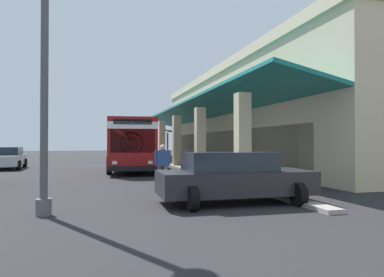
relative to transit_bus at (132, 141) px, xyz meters
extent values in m
plane|color=#262628|center=(-4.61, 6.87, -1.85)|extent=(120.00, 120.00, 0.00)
cube|color=#9E998E|center=(-1.64, 3.23, -1.79)|extent=(35.58, 0.50, 0.12)
cube|color=#C6B793|center=(-1.64, 12.93, 1.58)|extent=(29.65, 13.20, 6.86)
cube|color=beige|center=(-1.64, 12.93, 5.31)|extent=(29.95, 13.50, 0.60)
cube|color=#C6B793|center=(-13.50, 3.40, 0.03)|extent=(0.55, 0.55, 3.77)
cube|color=#C6B793|center=(-7.57, 3.40, 0.03)|extent=(0.55, 0.55, 3.77)
cube|color=#C6B793|center=(-1.64, 3.40, 0.03)|extent=(0.55, 0.55, 3.77)
cube|color=#C6B793|center=(4.29, 3.40, 0.03)|extent=(0.55, 0.55, 3.77)
cube|color=#C6B793|center=(10.22, 3.40, 0.03)|extent=(0.55, 0.55, 3.77)
cube|color=#146B66|center=(-1.64, 4.73, 2.27)|extent=(29.65, 3.16, 0.82)
cube|color=#19232D|center=(-1.64, 6.37, -0.45)|extent=(24.91, 0.08, 2.40)
cube|color=maroon|center=(0.05, -0.01, -0.13)|extent=(11.20, 3.62, 2.75)
cube|color=white|center=(0.05, -0.01, 0.80)|extent=(11.22, 3.64, 0.36)
cube|color=#19232D|center=(-0.25, 0.02, 0.10)|extent=(9.45, 3.48, 0.90)
cube|color=#19232D|center=(5.50, -0.54, 0.00)|extent=(0.28, 2.24, 1.20)
cube|color=black|center=(5.51, -0.55, 0.97)|extent=(0.25, 1.93, 0.28)
cube|color=black|center=(5.63, -0.56, -1.40)|extent=(0.44, 2.46, 0.24)
cube|color=silver|center=(5.63, 0.34, -1.10)|extent=(0.08, 0.24, 0.16)
cube|color=silver|center=(5.46, -1.44, -1.10)|extent=(0.08, 0.24, 0.16)
cube|color=silver|center=(-1.44, 0.14, 1.37)|extent=(2.56, 2.01, 0.24)
cylinder|color=black|center=(3.79, 0.91, -1.35)|extent=(1.00, 0.30, 1.00)
cylinder|color=black|center=(3.54, -1.63, -1.35)|extent=(1.00, 0.30, 1.00)
cylinder|color=black|center=(-2.89, 1.57, -1.35)|extent=(1.00, 0.30, 1.00)
cylinder|color=black|center=(-3.14, -0.97, -1.35)|extent=(1.00, 0.30, 1.00)
cube|color=#B2B5BA|center=(-2.51, -8.09, -1.25)|extent=(4.50, 2.05, 0.66)
cube|color=#19232D|center=(-2.71, -8.10, -0.65)|extent=(2.55, 1.72, 0.54)
cylinder|color=black|center=(-1.07, -7.11, -1.53)|extent=(0.64, 0.22, 0.64)
cylinder|color=black|center=(-4.05, -7.28, -1.53)|extent=(0.64, 0.22, 0.64)
cube|color=#232328|center=(13.96, 1.51, -1.25)|extent=(1.91, 4.44, 0.66)
cube|color=#19232D|center=(13.96, 1.31, -0.65)|extent=(1.65, 2.50, 0.54)
cylinder|color=black|center=(13.10, 3.02, -1.53)|extent=(0.64, 0.22, 0.64)
cylinder|color=black|center=(14.90, 2.98, -1.53)|extent=(0.64, 0.22, 0.64)
cylinder|color=black|center=(13.03, 0.03, -1.53)|extent=(0.64, 0.22, 0.64)
cylinder|color=black|center=(14.83, -0.01, -1.53)|extent=(0.64, 0.22, 0.64)
cylinder|color=#726651|center=(9.87, 0.05, -1.44)|extent=(0.16, 0.16, 0.83)
cylinder|color=#726651|center=(9.95, 0.27, -1.44)|extent=(0.16, 0.16, 0.83)
cube|color=#334C8C|center=(9.91, 0.16, -0.71)|extent=(0.40, 0.53, 0.62)
sphere|color=beige|center=(9.91, 0.16, -0.29)|extent=(0.22, 0.22, 0.22)
cylinder|color=#334C8C|center=(9.99, -0.12, -0.68)|extent=(0.09, 0.09, 0.56)
cylinder|color=#334C8C|center=(9.83, 0.45, -0.68)|extent=(0.09, 0.09, 0.56)
cube|color=gray|center=(-8.80, 4.19, -1.57)|extent=(0.86, 0.86, 0.56)
cylinder|color=#332319|center=(-8.80, 4.19, -1.28)|extent=(0.73, 0.73, 0.02)
cylinder|color=brown|center=(-8.80, 4.19, -0.19)|extent=(0.16, 0.16, 2.20)
ellipsoid|color=#286B33|center=(-8.30, 4.24, 1.08)|extent=(1.02, 0.32, 0.16)
ellipsoid|color=#286B33|center=(-8.90, 4.70, 1.01)|extent=(0.41, 1.06, 0.17)
ellipsoid|color=#286B33|center=(-9.21, 4.17, 1.09)|extent=(0.83, 0.25, 0.16)
ellipsoid|color=#286B33|center=(-8.88, 3.74, 1.15)|extent=(0.36, 0.93, 0.16)
cylinder|color=#59595B|center=(14.35, -3.55, -1.65)|extent=(0.36, 0.36, 0.40)
cylinder|color=#4C4C51|center=(14.35, -3.55, 1.52)|extent=(0.18, 0.18, 6.74)
camera|label=1|loc=(23.21, -2.37, -0.14)|focal=32.31mm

